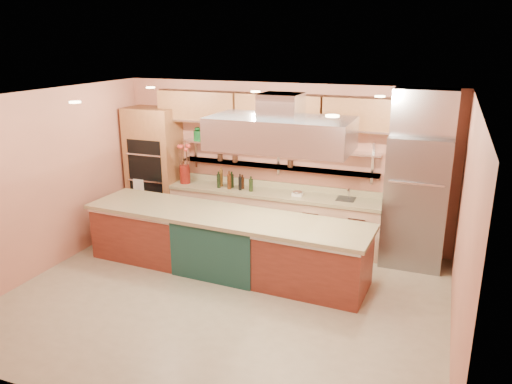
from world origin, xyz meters
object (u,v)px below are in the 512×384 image
at_px(flower_vase, 185,174).
at_px(kitchen_scale, 297,193).
at_px(copper_kettle, 216,138).
at_px(green_canister, 241,139).
at_px(refrigerator, 416,202).
at_px(island, 224,242).

bearing_deg(flower_vase, kitchen_scale, 0.00).
relative_size(kitchen_scale, copper_kettle, 0.96).
height_order(copper_kettle, green_canister, green_canister).
xyz_separation_m(refrigerator, kitchen_scale, (-1.94, 0.01, -0.07)).
relative_size(refrigerator, island, 0.47).
bearing_deg(green_canister, island, -77.25).
bearing_deg(kitchen_scale, refrigerator, -15.25).
height_order(island, copper_kettle, copper_kettle).
height_order(refrigerator, kitchen_scale, refrigerator).
xyz_separation_m(refrigerator, copper_kettle, (-3.58, 0.23, 0.74)).
bearing_deg(copper_kettle, kitchen_scale, -7.66).
distance_m(refrigerator, flower_vase, 4.13).
relative_size(island, copper_kettle, 25.02).
bearing_deg(green_canister, flower_vase, -168.18).
distance_m(refrigerator, kitchen_scale, 1.94).
distance_m(refrigerator, island, 3.08).
height_order(island, green_canister, green_canister).
distance_m(island, green_canister, 2.07).
bearing_deg(flower_vase, island, -43.49).
height_order(island, kitchen_scale, kitchen_scale).
distance_m(island, kitchen_scale, 1.63).
bearing_deg(refrigerator, island, -154.15).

